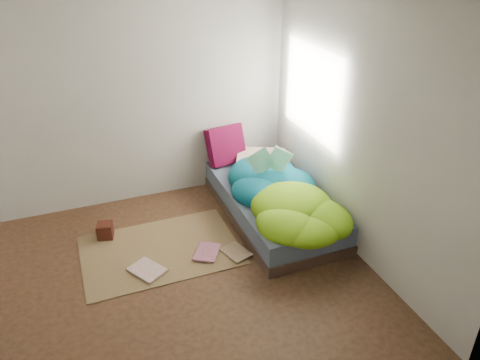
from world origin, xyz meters
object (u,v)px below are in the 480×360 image
bed (273,204)px  wooden_box (105,230)px  floor_book_a (138,277)px  floor_book_b (196,251)px  open_book (270,153)px  pillow_magenta (226,145)px

bed → wooden_box: bed is taller
floor_book_a → floor_book_b: bearing=-15.5°
open_book → wooden_box: size_ratio=2.52×
open_book → pillow_magenta: bearing=115.2°
bed → floor_book_b: 1.10m
bed → pillow_magenta: size_ratio=4.22×
floor_book_a → floor_book_b: floor_book_b is taller
bed → wooden_box: 1.89m
pillow_magenta → floor_book_b: 1.58m
bed → floor_book_a: bed is taller
bed → open_book: size_ratio=4.87×
pillow_magenta → bed: bearing=-86.0°
wooden_box → floor_book_b: 1.05m
pillow_magenta → open_book: size_ratio=1.15×
open_book → wooden_box: (-1.85, 0.22, -0.71)m
bed → floor_book_a: bearing=-162.5°
open_book → floor_book_b: size_ratio=1.30×
floor_book_a → bed: bearing=-13.9°
pillow_magenta → floor_book_b: size_ratio=1.50×
floor_book_a → floor_book_b: size_ratio=1.09×
bed → pillow_magenta: 1.02m
floor_book_b → pillow_magenta: bearing=90.4°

